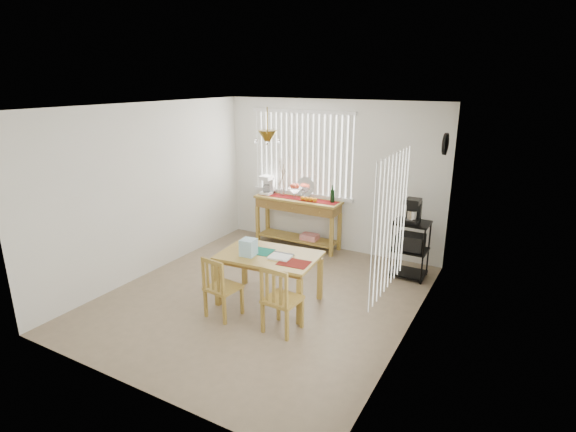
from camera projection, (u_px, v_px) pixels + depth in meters
The scene contains 10 objects.
ground at pixel (263, 297), 6.28m from camera, with size 4.00×4.50×0.01m, color gray.
room_shell at pixel (261, 178), 5.80m from camera, with size 4.20×4.70×2.70m.
sideboard at pixel (298, 211), 8.00m from camera, with size 1.58×0.45×0.89m.
sideboard_items at pixel (286, 189), 8.02m from camera, with size 1.51×0.38×0.68m.
wire_cart at pixel (410, 244), 6.77m from camera, with size 0.52×0.42×0.88m.
cart_items at pixel (413, 211), 6.63m from camera, with size 0.21×0.25×0.36m.
dining_table at pixel (269, 260), 5.96m from camera, with size 1.36×0.94×0.70m.
table_items at pixel (257, 250), 5.87m from camera, with size 1.03×0.44×0.22m.
chair_left at pixel (221, 288), 5.65m from camera, with size 0.42×0.42×0.83m.
chair_right at pixel (281, 300), 5.30m from camera, with size 0.42×0.42×0.86m.
Camera 1 is at (3.07, -4.78, 2.93)m, focal length 28.00 mm.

